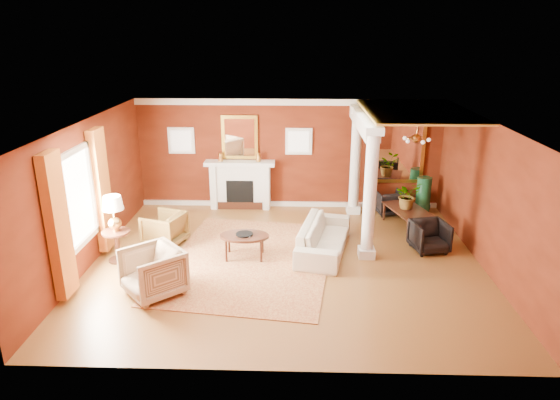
{
  "coord_description": "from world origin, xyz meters",
  "views": [
    {
      "loc": [
        0.18,
        -9.39,
        4.61
      ],
      "look_at": [
        -0.15,
        0.62,
        1.15
      ],
      "focal_mm": 32.0,
      "sensor_mm": 36.0,
      "label": 1
    }
  ],
  "objects_px": {
    "sofa": "(324,232)",
    "dining_table": "(409,213)",
    "armchair_stripe": "(153,270)",
    "side_table": "(114,218)",
    "armchair_leopard": "(164,227)",
    "coffee_table": "(244,237)"
  },
  "relations": [
    {
      "from": "sofa",
      "to": "armchair_stripe",
      "type": "relative_size",
      "value": 2.34
    },
    {
      "from": "armchair_leopard",
      "to": "coffee_table",
      "type": "distance_m",
      "value": 1.97
    },
    {
      "from": "side_table",
      "to": "armchair_leopard",
      "type": "bearing_deg",
      "value": 49.07
    },
    {
      "from": "sofa",
      "to": "dining_table",
      "type": "relative_size",
      "value": 1.64
    },
    {
      "from": "side_table",
      "to": "sofa",
      "type": "bearing_deg",
      "value": 7.94
    },
    {
      "from": "sofa",
      "to": "coffee_table",
      "type": "distance_m",
      "value": 1.72
    },
    {
      "from": "sofa",
      "to": "side_table",
      "type": "height_order",
      "value": "side_table"
    },
    {
      "from": "armchair_leopard",
      "to": "side_table",
      "type": "bearing_deg",
      "value": -21.73
    },
    {
      "from": "armchair_leopard",
      "to": "dining_table",
      "type": "distance_m",
      "value": 5.77
    },
    {
      "from": "armchair_stripe",
      "to": "coffee_table",
      "type": "height_order",
      "value": "armchair_stripe"
    },
    {
      "from": "sofa",
      "to": "dining_table",
      "type": "bearing_deg",
      "value": -44.4
    },
    {
      "from": "armchair_leopard",
      "to": "sofa",
      "type": "bearing_deg",
      "value": 104.7
    },
    {
      "from": "armchair_stripe",
      "to": "dining_table",
      "type": "relative_size",
      "value": 0.7
    },
    {
      "from": "sofa",
      "to": "armchair_leopard",
      "type": "xyz_separation_m",
      "value": [
        -3.54,
        0.28,
        -0.04
      ]
    },
    {
      "from": "sofa",
      "to": "dining_table",
      "type": "distance_m",
      "value": 2.55
    },
    {
      "from": "sofa",
      "to": "armchair_leopard",
      "type": "relative_size",
      "value": 2.79
    },
    {
      "from": "armchair_stripe",
      "to": "dining_table",
      "type": "xyz_separation_m",
      "value": [
        5.3,
        3.36,
        -0.1
      ]
    },
    {
      "from": "armchair_stripe",
      "to": "side_table",
      "type": "relative_size",
      "value": 0.68
    },
    {
      "from": "armchair_leopard",
      "to": "coffee_table",
      "type": "xyz_separation_m",
      "value": [
        1.86,
        -0.65,
        0.07
      ]
    },
    {
      "from": "coffee_table",
      "to": "side_table",
      "type": "relative_size",
      "value": 0.72
    },
    {
      "from": "armchair_stripe",
      "to": "coffee_table",
      "type": "bearing_deg",
      "value": 95.19
    },
    {
      "from": "armchair_stripe",
      "to": "side_table",
      "type": "distance_m",
      "value": 1.82
    }
  ]
}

